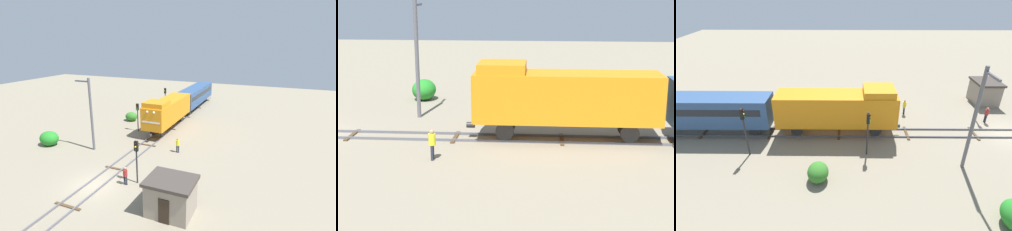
% 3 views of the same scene
% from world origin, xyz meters
% --- Properties ---
extents(ground_plane, '(118.09, 118.09, 0.00)m').
position_xyz_m(ground_plane, '(0.00, 0.00, 0.00)').
color(ground_plane, gray).
extents(railway_track, '(2.40, 78.73, 0.16)m').
position_xyz_m(railway_track, '(0.00, -0.00, 0.07)').
color(railway_track, '#595960').
rests_on(railway_track, ground).
extents(locomotive, '(2.90, 11.60, 4.60)m').
position_xyz_m(locomotive, '(0.00, 16.43, 2.77)').
color(locomotive, orange).
rests_on(locomotive, railway_track).
extents(passenger_car_leading, '(2.84, 14.00, 3.66)m').
position_xyz_m(passenger_car_leading, '(0.00, 29.76, 2.52)').
color(passenger_car_leading, '#2D4C7A').
rests_on(passenger_car_leading, railway_track).
extents(traffic_signal_near, '(0.32, 0.34, 3.95)m').
position_xyz_m(traffic_signal_near, '(3.20, 1.83, 2.75)').
color(traffic_signal_near, '#262628').
rests_on(traffic_signal_near, ground).
extents(traffic_signal_mid, '(0.32, 0.34, 3.91)m').
position_xyz_m(traffic_signal_mid, '(-3.40, 13.93, 2.73)').
color(traffic_signal_mid, '#262628').
rests_on(traffic_signal_mid, ground).
extents(traffic_signal_far, '(0.32, 0.34, 4.37)m').
position_xyz_m(traffic_signal_far, '(-3.60, 23.95, 3.03)').
color(traffic_signal_far, '#262628').
rests_on(traffic_signal_far, ground).
extents(worker_near_track, '(0.38, 0.38, 1.70)m').
position_xyz_m(worker_near_track, '(2.40, 1.16, 1.00)').
color(worker_near_track, '#262B38').
rests_on(worker_near_track, ground).
extents(worker_by_signal, '(0.38, 0.38, 1.70)m').
position_xyz_m(worker_by_signal, '(4.20, 9.32, 1.00)').
color(worker_by_signal, '#262B38').
rests_on(worker_by_signal, ground).
extents(catenary_mast, '(1.94, 0.28, 8.28)m').
position_xyz_m(catenary_mast, '(-5.06, 6.37, 4.39)').
color(catenary_mast, '#595960').
rests_on(catenary_mast, ground).
extents(relay_hut, '(3.50, 2.90, 2.74)m').
position_xyz_m(relay_hut, '(7.50, -0.89, 1.39)').
color(relay_hut, gray).
rests_on(relay_hut, ground).
extents(bush_near, '(2.36, 1.93, 1.71)m').
position_xyz_m(bush_near, '(-10.78, 5.40, 0.86)').
color(bush_near, '#238126').
rests_on(bush_near, ground).
extents(bush_mid, '(1.92, 1.57, 1.39)m').
position_xyz_m(bush_mid, '(-6.70, 17.77, 0.70)').
color(bush_mid, '#327526').
rests_on(bush_mid, ground).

